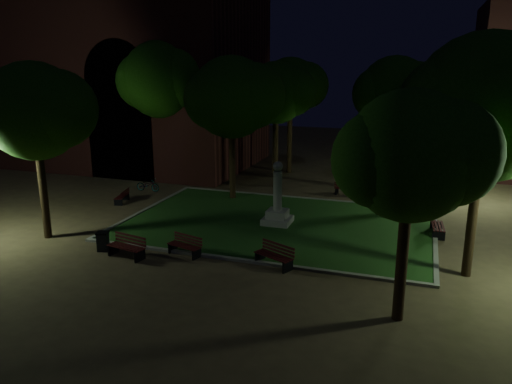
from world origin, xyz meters
The scene contains 24 objects.
ground centered at (0.00, 0.00, 0.00)m, with size 80.00×80.00×0.00m, color brown.
lawn centered at (0.00, 2.00, 0.04)m, with size 15.00×10.00×0.08m, color #224D19.
lawn_kerb centered at (0.00, 2.00, 0.06)m, with size 15.40×10.40×0.12m.
monument centered at (0.00, 2.00, 0.96)m, with size 1.40×1.40×3.20m.
building_main centered at (-15.86, 13.79, 7.38)m, with size 20.00×12.00×15.00m.
tree_west centered at (-9.65, -3.26, 5.91)m, with size 5.38×4.39×8.12m.
tree_north_wl centered at (-2.25, 9.43, 6.10)m, with size 4.79×3.91×8.07m.
tree_north_er centered at (4.92, 10.53, 6.21)m, with size 5.35×4.37×8.41m.
tree_ne centered at (7.57, 7.26, 5.37)m, with size 5.52×4.50×7.63m.
tree_east centered at (8.81, -1.59, 6.46)m, with size 6.61×5.40×9.16m.
tree_se centered at (6.45, -5.93, 5.35)m, with size 4.92×4.01×7.36m.
tree_nw centered at (-9.82, 8.55, 6.86)m, with size 6.24×5.09×9.41m.
tree_far_north centered at (-2.50, 13.99, 6.25)m, with size 5.10×4.16×8.34m.
tree_extra centered at (-3.81, 5.82, 6.03)m, with size 5.80×4.74×8.41m.
lamppost_nw centered at (-12.00, 11.03, 2.92)m, with size 1.18×0.28×4.14m.
lamppost_ne centered at (9.98, 9.38, 2.80)m, with size 1.18×0.28×3.93m.
bench_near_left centered at (-2.60, -3.16, 0.40)m, with size 1.65×0.95×0.86m.
bench_near_right centered at (1.38, -3.11, 0.44)m, with size 1.80×1.25×0.94m.
bench_west_near centered at (-4.82, -4.17, 0.45)m, with size 1.81×0.94×0.95m.
bench_left_side centered at (-9.72, 2.96, 0.36)m, with size 0.81×1.48×0.77m.
bench_right_side centered at (7.62, 2.94, 0.43)m, with size 0.69×1.68×0.90m.
bench_far_side centered at (2.50, 8.72, 0.39)m, with size 1.59×0.77×0.84m.
trash_bin centered at (-6.25, -3.86, 0.43)m, with size 0.61×0.61×0.84m.
bicycle centered at (-9.70, 5.80, 0.41)m, with size 0.54×1.56×0.82m, color black.
Camera 1 is at (6.68, -21.17, 8.11)m, focal length 35.00 mm.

